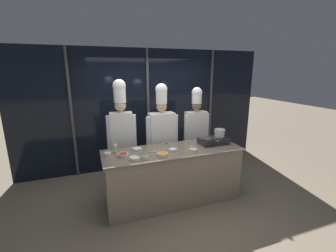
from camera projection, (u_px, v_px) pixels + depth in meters
The scene contains 21 objects.
ground_plane at pixel (173, 199), 4.00m from camera, with size 24.00×24.00×0.00m, color #7F705B.
window_wall_back at pixel (148, 110), 5.16m from camera, with size 5.69×0.09×2.70m.
demo_counter at pixel (173, 175), 3.89m from camera, with size 2.34×0.77×0.94m.
portable_stove at pixel (213, 141), 4.06m from camera, with size 0.51×0.33×0.11m.
frying_pan at pixel (208, 137), 4.00m from camera, with size 0.28×0.48×0.05m.
stock_pot at pixel (220, 133), 4.07m from camera, with size 0.21×0.18×0.15m.
squeeze_bottle_oil at pixel (115, 148), 3.61m from camera, with size 0.05×0.05×0.17m.
prep_bowl_soy_glaze at pixel (166, 144), 3.96m from camera, with size 0.12×0.12×0.05m.
prep_bowl_ginger at pixel (193, 150), 3.68m from camera, with size 0.13×0.13×0.05m.
prep_bowl_scallions at pixel (145, 157), 3.36m from camera, with size 0.09×0.09×0.05m.
prep_bowl_chili_flakes at pixel (123, 155), 3.47m from camera, with size 0.17×0.17×0.05m.
prep_bowl_noodles at pixel (135, 158), 3.33m from camera, with size 0.15×0.15×0.05m.
prep_bowl_garlic at pixel (173, 150), 3.70m from camera, with size 0.14×0.14×0.04m.
prep_bowl_onion at pixel (137, 149), 3.74m from camera, with size 0.16×0.16×0.04m.
prep_bowl_carrots at pixel (162, 154), 3.49m from camera, with size 0.17×0.17×0.05m.
prep_bowl_chicken at pixel (107, 154), 3.51m from camera, with size 0.10×0.10×0.05m.
serving_spoon_slotted at pixel (189, 147), 3.87m from camera, with size 0.24×0.05×0.02m.
serving_spoon_solid at pixel (153, 152), 3.66m from camera, with size 0.25×0.06×0.02m.
chef_head at pixel (121, 127), 4.04m from camera, with size 0.52×0.25×2.09m.
chef_sous at pixel (162, 130), 4.25m from camera, with size 0.63×0.26×2.00m.
chef_line at pixel (196, 127), 4.60m from camera, with size 0.57×0.26×1.91m.
Camera 1 is at (-1.28, -3.32, 2.25)m, focal length 24.00 mm.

